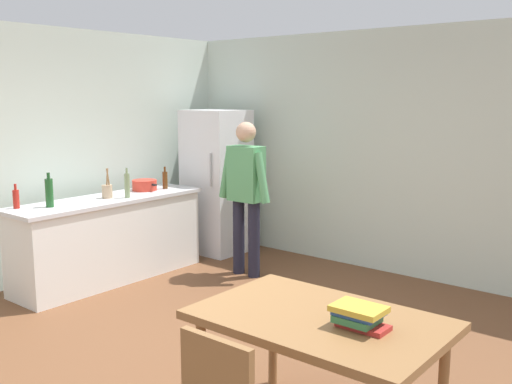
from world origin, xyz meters
The scene contains 14 objects.
ground_plane centered at (0.00, 0.00, 0.00)m, with size 14.00×14.00×0.00m, color brown.
wall_back centered at (0.00, 3.00, 1.35)m, with size 6.40×0.12×2.70m, color silver.
wall_left centered at (-2.60, 0.20, 1.35)m, with size 0.12×5.60×2.70m, color silver.
kitchen_counter centered at (-2.00, 0.80, 0.45)m, with size 0.64×2.20×0.90m.
refrigerator centered at (-1.90, 2.40, 0.90)m, with size 0.70×0.67×1.80m.
person centered at (-0.95, 1.85, 0.98)m, with size 0.70×0.22×1.70m.
dining_table centered at (1.40, -0.30, 0.67)m, with size 1.40×0.90×0.75m.
cooking_pot centered at (-2.08, 1.38, 0.96)m, with size 0.40×0.28×0.12m.
utensil_jar centered at (-1.99, 0.79, 0.98)m, with size 0.11×0.11×0.32m.
bottle_beer_brown centered at (-1.98, 1.60, 1.01)m, with size 0.06×0.06×0.26m.
bottle_vinegar_tall centered at (-1.84, 0.94, 1.04)m, with size 0.06×0.06×0.32m.
bottle_sauce_red centered at (-2.20, -0.12, 1.00)m, with size 0.06×0.06×0.24m.
bottle_wine_green centered at (-2.01, 0.13, 1.05)m, with size 0.08×0.08×0.34m.
book_stack centered at (1.65, -0.30, 0.82)m, with size 0.30×0.22×0.12m.
Camera 1 is at (3.11, -2.98, 1.99)m, focal length 41.12 mm.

